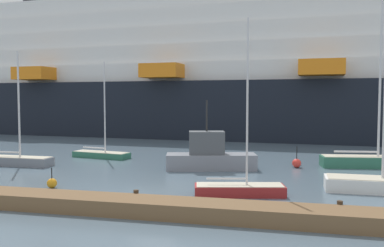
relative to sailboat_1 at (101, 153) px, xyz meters
name	(u,v)px	position (x,y,z in m)	size (l,w,h in m)	color
ground_plane	(157,192)	(8.66, -11.33, -0.38)	(600.00, 600.00, 0.00)	slate
dock_pier	(128,205)	(8.66, -15.46, -0.04)	(22.54, 1.98, 0.84)	brown
sailboat_1	(101,153)	(0.00, 0.00, 0.00)	(5.27, 2.31, 8.17)	#2D6B51
sailboat_2	(240,187)	(13.09, -10.99, 0.04)	(4.88, 2.36, 9.23)	maroon
sailboat_3	(15,159)	(-4.60, -5.24, 0.08)	(5.93, 1.45, 8.61)	gray
sailboat_4	(370,159)	(21.47, -0.06, 0.26)	(7.16, 2.55, 12.79)	#2D6B51
fishing_boat_0	(210,156)	(10.09, -3.53, 0.59)	(6.64, 3.37, 4.97)	gray
channel_buoy_0	(297,163)	(16.19, -1.37, -0.05)	(0.66, 0.66, 1.59)	red
channel_buoy_1	(52,183)	(2.49, -11.62, -0.10)	(0.56, 0.56, 1.16)	orange
cruise_ship	(186,76)	(1.23, 25.03, 7.84)	(131.98, 28.48, 25.54)	black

